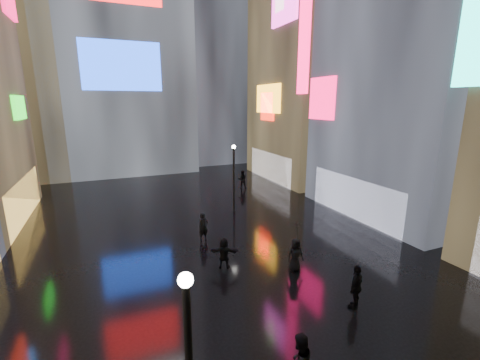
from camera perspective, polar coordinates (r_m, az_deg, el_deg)
ground at (r=22.67m, az=-7.90°, el=-7.92°), size 140.00×140.00×0.00m
building_right_mid at (r=28.27m, az=30.18°, el=25.67°), size 10.28×13.70×30.00m
building_right_far at (r=37.53m, az=12.96°, el=22.03°), size 10.28×12.00×28.00m
tower_flank_right at (r=49.36m, az=-6.11°, el=23.72°), size 12.00×12.00×34.00m
tower_flank_left at (r=43.62m, az=-36.03°, el=17.36°), size 10.00×10.00×26.00m
lamp_far at (r=24.42m, az=-1.09°, el=1.01°), size 0.30×0.30×5.20m
pedestrian_3 at (r=14.61m, az=19.96°, el=-17.38°), size 1.19×0.92×1.89m
pedestrian_4 at (r=16.69m, az=9.81°, el=-13.00°), size 0.89×0.64×1.70m
pedestrian_5 at (r=16.76m, az=-2.86°, el=-12.87°), size 1.55×1.05×1.60m
pedestrian_6 at (r=19.87m, az=-6.52°, el=-8.34°), size 0.70×0.53×1.74m
pedestrian_7 at (r=31.63m, az=0.41°, el=0.10°), size 1.03×0.92×1.77m
umbrella_2 at (r=16.16m, az=9.99°, el=-8.91°), size 1.16×1.14×0.87m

